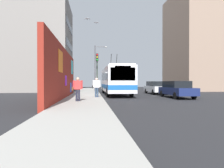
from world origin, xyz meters
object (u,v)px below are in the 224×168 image
(parked_car_navy, at_px, (177,89))
(pedestrian_at_curb, at_px, (97,86))
(pedestrian_near_wall, at_px, (78,87))
(parked_car_white, at_px, (156,87))
(city_bus, at_px, (115,80))
(street_lamp, at_px, (96,65))
(traffic_light, at_px, (97,67))

(parked_car_navy, distance_m, pedestrian_at_curb, 7.54)
(pedestrian_near_wall, bearing_deg, pedestrian_at_curb, -21.16)
(pedestrian_near_wall, bearing_deg, parked_car_navy, -66.48)
(pedestrian_near_wall, bearing_deg, parked_car_white, -42.12)
(city_bus, relative_size, pedestrian_at_curb, 6.66)
(parked_car_white, xyz_separation_m, pedestrian_near_wall, (-9.87, 8.92, 0.29))
(pedestrian_at_curb, distance_m, pedestrian_near_wall, 3.87)
(parked_car_white, height_order, street_lamp, street_lamp)
(pedestrian_at_curb, relative_size, pedestrian_near_wall, 1.03)
(pedestrian_at_curb, xyz_separation_m, pedestrian_near_wall, (-3.61, 1.40, -0.04))
(parked_car_white, relative_size, traffic_light, 1.02)
(city_bus, height_order, pedestrian_at_curb, city_bus)
(parked_car_white, bearing_deg, pedestrian_near_wall, 137.88)
(pedestrian_at_curb, height_order, street_lamp, street_lamp)
(city_bus, xyz_separation_m, street_lamp, (6.42, 2.04, 2.27))
(parked_car_white, xyz_separation_m, pedestrian_at_curb, (-6.26, 7.53, 0.32))
(parked_car_navy, bearing_deg, pedestrian_at_curb, 92.10)
(parked_car_white, relative_size, pedestrian_near_wall, 2.79)
(pedestrian_near_wall, bearing_deg, traffic_light, -11.03)
(parked_car_navy, distance_m, traffic_light, 8.77)
(parked_car_navy, xyz_separation_m, pedestrian_near_wall, (-3.88, 8.92, 0.29))
(parked_car_navy, bearing_deg, pedestrian_near_wall, 113.52)
(city_bus, distance_m, pedestrian_at_curb, 5.89)
(parked_car_white, bearing_deg, city_bus, 99.63)
(parked_car_navy, height_order, traffic_light, traffic_light)
(city_bus, height_order, traffic_light, city_bus)
(parked_car_navy, distance_m, street_lamp, 13.98)
(pedestrian_at_curb, bearing_deg, pedestrian_near_wall, 158.84)
(pedestrian_at_curb, xyz_separation_m, street_lamp, (11.79, -0.28, 2.88))
(city_bus, height_order, street_lamp, street_lamp)
(parked_car_navy, distance_m, parked_car_white, 5.98)
(pedestrian_at_curb, relative_size, street_lamp, 0.25)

